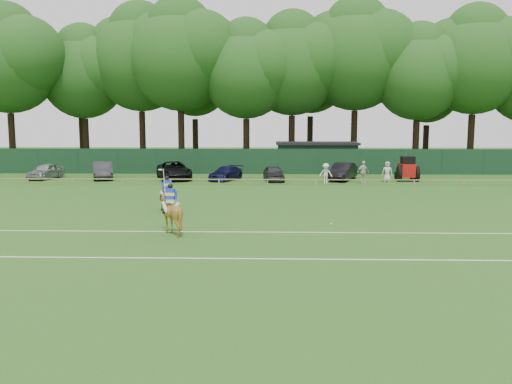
{
  "coord_description": "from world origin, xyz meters",
  "views": [
    {
      "loc": [
        1.35,
        -26.29,
        5.3
      ],
      "look_at": [
        0.5,
        3.0,
        1.4
      ],
      "focal_mm": 38.0,
      "sensor_mm": 36.0,
      "label": 1
    }
  ],
  "objects_px": {
    "suv_black": "(174,171)",
    "utility_shed": "(316,157)",
    "polo_ball": "(331,224)",
    "spectator_right": "(387,172)",
    "sedan_grey": "(103,170)",
    "sedan_navy": "(226,173)",
    "spectator_mid": "(363,172)",
    "horse_dark": "(167,199)",
    "sedan_silver": "(46,171)",
    "tractor": "(407,169)",
    "hatch_grey": "(274,173)",
    "estate_black": "(343,172)",
    "spectator_left": "(326,173)",
    "horse_chestnut": "(171,214)"
  },
  "relations": [
    {
      "from": "horse_chestnut",
      "to": "spectator_left",
      "type": "relative_size",
      "value": 1.1
    },
    {
      "from": "estate_black",
      "to": "spectator_mid",
      "type": "relative_size",
      "value": 2.46
    },
    {
      "from": "utility_shed",
      "to": "tractor",
      "type": "xyz_separation_m",
      "value": [
        7.22,
        -8.64,
        -0.51
      ]
    },
    {
      "from": "suv_black",
      "to": "sedan_navy",
      "type": "distance_m",
      "value": 4.75
    },
    {
      "from": "tractor",
      "to": "horse_dark",
      "type": "bearing_deg",
      "value": -135.73
    },
    {
      "from": "estate_black",
      "to": "spectator_right",
      "type": "xyz_separation_m",
      "value": [
        3.66,
        -1.26,
        0.12
      ]
    },
    {
      "from": "sedan_grey",
      "to": "spectator_left",
      "type": "relative_size",
      "value": 2.83
    },
    {
      "from": "sedan_silver",
      "to": "tractor",
      "type": "distance_m",
      "value": 32.33
    },
    {
      "from": "horse_dark",
      "to": "spectator_left",
      "type": "xyz_separation_m",
      "value": [
        10.66,
        14.54,
        0.1
      ]
    },
    {
      "from": "suv_black",
      "to": "hatch_grey",
      "type": "height_order",
      "value": "suv_black"
    },
    {
      "from": "spectator_left",
      "to": "spectator_right",
      "type": "bearing_deg",
      "value": 16.81
    },
    {
      "from": "sedan_silver",
      "to": "spectator_left",
      "type": "relative_size",
      "value": 2.5
    },
    {
      "from": "hatch_grey",
      "to": "estate_black",
      "type": "height_order",
      "value": "estate_black"
    },
    {
      "from": "sedan_grey",
      "to": "polo_ball",
      "type": "relative_size",
      "value": 52.81
    },
    {
      "from": "sedan_grey",
      "to": "estate_black",
      "type": "relative_size",
      "value": 1.03
    },
    {
      "from": "horse_chestnut",
      "to": "sedan_grey",
      "type": "distance_m",
      "value": 25.8
    },
    {
      "from": "sedan_navy",
      "to": "suv_black",
      "type": "bearing_deg",
      "value": -164.05
    },
    {
      "from": "sedan_silver",
      "to": "sedan_navy",
      "type": "relative_size",
      "value": 0.99
    },
    {
      "from": "sedan_navy",
      "to": "spectator_right",
      "type": "bearing_deg",
      "value": 18.92
    },
    {
      "from": "hatch_grey",
      "to": "sedan_navy",
      "type": "bearing_deg",
      "value": 167.92
    },
    {
      "from": "spectator_mid",
      "to": "polo_ball",
      "type": "relative_size",
      "value": 20.92
    },
    {
      "from": "suv_black",
      "to": "sedan_grey",
      "type": "bearing_deg",
      "value": 161.28
    },
    {
      "from": "horse_dark",
      "to": "spectator_right",
      "type": "relative_size",
      "value": 0.99
    },
    {
      "from": "spectator_left",
      "to": "utility_shed",
      "type": "bearing_deg",
      "value": 94.83
    },
    {
      "from": "horse_chestnut",
      "to": "suv_black",
      "type": "distance_m",
      "value": 23.79
    },
    {
      "from": "sedan_grey",
      "to": "sedan_navy",
      "type": "height_order",
      "value": "sedan_grey"
    },
    {
      "from": "hatch_grey",
      "to": "spectator_mid",
      "type": "xyz_separation_m",
      "value": [
        7.55,
        -1.56,
        0.27
      ]
    },
    {
      "from": "sedan_silver",
      "to": "spectator_mid",
      "type": "height_order",
      "value": "spectator_mid"
    },
    {
      "from": "polo_ball",
      "to": "sedan_silver",
      "type": "bearing_deg",
      "value": 138.24
    },
    {
      "from": "suv_black",
      "to": "utility_shed",
      "type": "bearing_deg",
      "value": 13.03
    },
    {
      "from": "utility_shed",
      "to": "sedan_navy",
      "type": "bearing_deg",
      "value": -135.43
    },
    {
      "from": "hatch_grey",
      "to": "tractor",
      "type": "height_order",
      "value": "tractor"
    },
    {
      "from": "hatch_grey",
      "to": "spectator_left",
      "type": "distance_m",
      "value": 4.71
    },
    {
      "from": "estate_black",
      "to": "utility_shed",
      "type": "bearing_deg",
      "value": 123.36
    },
    {
      "from": "polo_ball",
      "to": "hatch_grey",
      "type": "bearing_deg",
      "value": 98.12
    },
    {
      "from": "hatch_grey",
      "to": "spectator_mid",
      "type": "relative_size",
      "value": 2.11
    },
    {
      "from": "sedan_navy",
      "to": "spectator_mid",
      "type": "distance_m",
      "value": 11.96
    },
    {
      "from": "horse_chestnut",
      "to": "estate_black",
      "type": "relative_size",
      "value": 0.4
    },
    {
      "from": "horse_chestnut",
      "to": "sedan_navy",
      "type": "xyz_separation_m",
      "value": [
        0.65,
        22.86,
        -0.31
      ]
    },
    {
      "from": "sedan_silver",
      "to": "polo_ball",
      "type": "relative_size",
      "value": 46.65
    },
    {
      "from": "horse_dark",
      "to": "sedan_grey",
      "type": "height_order",
      "value": "sedan_grey"
    },
    {
      "from": "sedan_silver",
      "to": "spectator_left",
      "type": "distance_m",
      "value": 25.16
    },
    {
      "from": "hatch_grey",
      "to": "estate_black",
      "type": "xyz_separation_m",
      "value": [
        6.13,
        0.7,
        0.09
      ]
    },
    {
      "from": "hatch_grey",
      "to": "spectator_right",
      "type": "relative_size",
      "value": 2.24
    },
    {
      "from": "polo_ball",
      "to": "spectator_right",
      "type": "bearing_deg",
      "value": 70.4
    },
    {
      "from": "sedan_silver",
      "to": "spectator_mid",
      "type": "bearing_deg",
      "value": 5.57
    },
    {
      "from": "sedan_navy",
      "to": "tractor",
      "type": "height_order",
      "value": "tractor"
    },
    {
      "from": "tractor",
      "to": "estate_black",
      "type": "bearing_deg",
      "value": 178.0
    },
    {
      "from": "estate_black",
      "to": "polo_ball",
      "type": "distance_m",
      "value": 21.01
    },
    {
      "from": "suv_black",
      "to": "tractor",
      "type": "distance_m",
      "value": 20.67
    }
  ]
}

